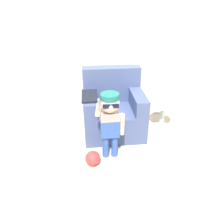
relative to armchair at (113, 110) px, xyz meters
name	(u,v)px	position (x,y,z in m)	size (l,w,h in m)	color
ground_plane	(128,135)	(0.23, -0.19, -0.38)	(10.00, 10.00, 0.00)	#BCB29E
wall_back	(123,46)	(0.23, 0.49, 0.92)	(10.00, 0.05, 2.60)	silver
armchair	(113,110)	(0.00, 0.00, 0.00)	(0.97, 0.86, 1.02)	#475684
person_child	(110,116)	(-0.12, -0.69, 0.26)	(0.39, 0.29, 0.96)	#3356AD
side_table	(163,113)	(0.86, 0.01, -0.12)	(0.41, 0.41, 0.43)	white
toy_ball	(93,158)	(-0.38, -0.85, -0.28)	(0.20, 0.20, 0.20)	#D13838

